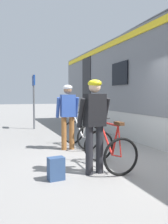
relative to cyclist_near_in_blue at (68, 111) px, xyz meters
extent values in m
plane|color=gray|center=(0.92, -1.82, -1.05)|extent=(80.00, 80.00, 0.00)
cube|color=black|center=(2.27, 1.29, 1.20)|extent=(0.04, 1.10, 0.80)
cube|color=black|center=(2.29, 4.67, 1.20)|extent=(0.03, 1.10, 2.29)
cylinder|color=#935B2D|center=(-0.11, 0.00, -0.60)|extent=(0.14, 0.14, 0.90)
cylinder|color=#935B2D|center=(0.11, -0.01, -0.60)|extent=(0.14, 0.14, 0.90)
cube|color=#2D4C9E|center=(0.00, 0.00, 0.15)|extent=(0.38, 0.25, 0.60)
cylinder|color=#2D4C9E|center=(-0.26, 0.04, 0.10)|extent=(0.09, 0.26, 0.56)
cylinder|color=#2D4C9E|center=(0.26, 0.03, 0.10)|extent=(0.09, 0.26, 0.56)
sphere|color=#9E7051|center=(0.00, 0.00, 0.58)|extent=(0.22, 0.22, 0.22)
ellipsoid|color=white|center=(0.00, 0.00, 0.64)|extent=(0.26, 0.28, 0.14)
cylinder|color=#232328|center=(-0.19, -2.11, -0.60)|extent=(0.14, 0.14, 0.90)
cylinder|color=#232328|center=(0.02, -2.09, -0.60)|extent=(0.14, 0.14, 0.90)
cube|color=black|center=(-0.08, -2.10, 0.15)|extent=(0.40, 0.28, 0.60)
cylinder|color=black|center=(-0.35, -2.09, 0.10)|extent=(0.12, 0.27, 0.56)
cylinder|color=black|center=(0.17, -2.03, 0.10)|extent=(0.12, 0.27, 0.56)
sphere|color=beige|center=(-0.08, -2.10, 0.58)|extent=(0.22, 0.22, 0.22)
ellipsoid|color=yellow|center=(-0.08, -2.10, 0.64)|extent=(0.28, 0.30, 0.14)
torus|color=black|center=(0.36, 0.70, -0.70)|extent=(0.71, 0.14, 0.71)
torus|color=black|center=(0.49, -0.31, -0.70)|extent=(0.71, 0.14, 0.71)
cylinder|color=white|center=(0.41, 0.35, -0.45)|extent=(0.13, 0.64, 0.63)
cylinder|color=white|center=(0.42, 0.23, -0.15)|extent=(0.15, 0.85, 0.04)
cylinder|color=white|center=(0.46, -0.08, -0.45)|extent=(0.07, 0.28, 0.62)
cylinder|color=white|center=(0.47, -0.14, -0.73)|extent=(0.07, 0.36, 0.08)
cylinder|color=white|center=(0.49, -0.25, -0.42)|extent=(0.04, 0.15, 0.56)
cylinder|color=white|center=(0.37, 0.67, -0.42)|extent=(0.04, 0.09, 0.55)
cylinder|color=black|center=(0.37, 0.65, -0.09)|extent=(0.48, 0.09, 0.02)
cube|color=#4C2D19|center=(0.48, -0.22, -0.10)|extent=(0.13, 0.25, 0.06)
torus|color=black|center=(0.32, -1.37, -0.70)|extent=(0.71, 0.05, 0.71)
torus|color=black|center=(0.32, -2.39, -0.70)|extent=(0.71, 0.05, 0.71)
cylinder|color=red|center=(0.32, -1.73, -0.45)|extent=(0.05, 0.64, 0.63)
cylinder|color=red|center=(0.32, -1.85, -0.15)|extent=(0.04, 0.85, 0.04)
cylinder|color=red|center=(0.32, -2.15, -0.45)|extent=(0.04, 0.27, 0.62)
cylinder|color=red|center=(0.32, -2.21, -0.73)|extent=(0.03, 0.36, 0.08)
cylinder|color=red|center=(0.32, -2.33, -0.42)|extent=(0.02, 0.14, 0.56)
cylinder|color=red|center=(0.32, -1.40, -0.42)|extent=(0.03, 0.08, 0.55)
cylinder|color=black|center=(0.32, -1.42, -0.09)|extent=(0.48, 0.03, 0.02)
cube|color=#4C2D19|center=(0.32, -2.30, -0.10)|extent=(0.10, 0.24, 0.06)
cube|color=navy|center=(-0.84, -2.19, -0.85)|extent=(0.30, 0.21, 0.40)
cylinder|color=#595B60|center=(-0.30, 4.36, 0.15)|extent=(0.08, 0.08, 2.40)
cube|color=#193F99|center=(-0.30, 4.36, 1.10)|extent=(0.04, 0.70, 0.44)
camera|label=1|loc=(-1.75, -6.11, 0.40)|focal=37.60mm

